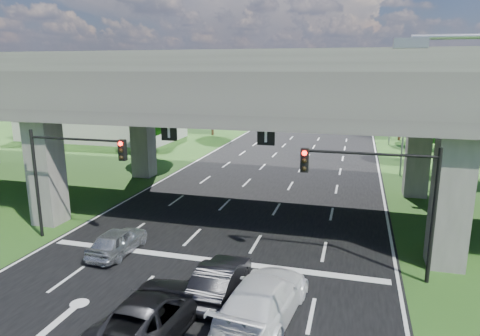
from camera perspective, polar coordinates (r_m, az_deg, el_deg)
The scene contains 18 objects.
ground at distance 18.54m, azimuth -8.10°, elevation -16.57°, with size 160.00×160.00×0.00m, color #244C18.
road at distance 27.15m, azimuth 0.33°, elevation -6.52°, with size 18.00×120.00×0.03m, color black.
overpass at distance 27.53m, azimuth 1.45°, elevation 10.58°, with size 80.00×15.00×10.00m.
warehouse at distance 59.88m, azimuth -17.85°, elevation 5.66°, with size 20.00×10.00×4.00m, color #9E9E99.
signal_right at distance 19.31m, azimuth 18.39°, elevation -2.43°, with size 5.76×0.54×6.00m.
signal_left at distance 24.11m, azimuth -21.92°, elevation 0.30°, with size 5.76×0.54×6.00m.
streetlight_far at distance 38.98m, azimuth 20.62°, elevation 7.45°, with size 3.38×0.25×10.00m.
streetlight_beyond at distance 54.89m, azimuth 19.24°, elevation 8.97°, with size 3.38×0.25×10.00m.
tree_left_near at distance 45.81m, azimuth -11.48°, elevation 7.46°, with size 4.50×4.50×7.80m.
tree_left_mid at distance 54.34m, azimuth -10.49°, elevation 7.67°, with size 3.91×3.90×6.76m.
tree_left_far at distance 60.12m, azimuth -3.70°, elevation 9.29°, with size 4.80×4.80×8.32m.
tree_right_near at distance 43.42m, azimuth 23.93°, elevation 5.87°, with size 4.20×4.20×7.28m.
tree_right_mid at distance 51.79m, azimuth 25.96°, elevation 6.32°, with size 3.91×3.90×6.76m.
tree_right_far at distance 59.10m, azimuth 20.83°, elevation 8.09°, with size 4.50×4.50×7.80m.
car_silver at distance 22.60m, azimuth -15.98°, elevation -9.36°, with size 1.57×3.90×1.33m, color #B7BBC0.
car_dark at distance 18.01m, azimuth -2.68°, elevation -14.61°, with size 1.55×4.46×1.47m, color black.
car_white at distance 16.50m, azimuth 3.13°, elevation -17.00°, with size 2.34×5.77×1.67m, color silver.
car_trailing at distance 16.01m, azimuth -11.72°, elevation -18.56°, with size 2.58×5.60×1.56m, color black.
Camera 1 is at (6.65, -14.69, 9.15)m, focal length 32.00 mm.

